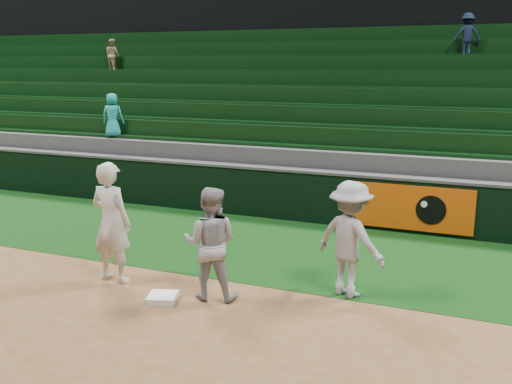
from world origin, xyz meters
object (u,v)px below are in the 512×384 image
at_px(baserunner, 210,244).
at_px(base_coach, 350,239).
at_px(first_base, 163,298).
at_px(first_baseman, 111,222).

relative_size(baserunner, base_coach, 0.97).
relative_size(first_base, base_coach, 0.24).
relative_size(first_base, first_baseman, 0.21).
bearing_deg(first_base, baserunner, 31.18).
height_order(first_base, base_coach, base_coach).
bearing_deg(first_base, base_coach, 26.61).
xyz_separation_m(first_base, baserunner, (0.66, 0.40, 0.86)).
height_order(first_baseman, baserunner, first_baseman).
distance_m(first_base, baserunner, 1.16).
bearing_deg(baserunner, first_baseman, -14.41).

